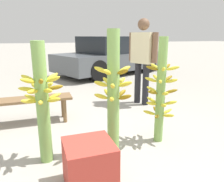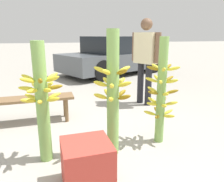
% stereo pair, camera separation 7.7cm
% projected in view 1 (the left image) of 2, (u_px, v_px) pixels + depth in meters
% --- Properties ---
extents(ground_plane, '(80.00, 80.00, 0.00)m').
position_uv_depth(ground_plane, '(112.00, 163.00, 2.44)').
color(ground_plane, '#9E998E').
extents(banana_stalk_left, '(0.46, 0.46, 1.33)m').
position_uv_depth(banana_stalk_left, '(42.00, 101.00, 2.32)').
color(banana_stalk_left, '#7AA851').
rests_on(banana_stalk_left, ground_plane).
extents(banana_stalk_center, '(0.45, 0.44, 1.45)m').
position_uv_depth(banana_stalk_center, '(113.00, 93.00, 2.47)').
color(banana_stalk_center, '#7AA851').
rests_on(banana_stalk_center, ground_plane).
extents(banana_stalk_right, '(0.44, 0.44, 1.37)m').
position_uv_depth(banana_stalk_right, '(161.00, 91.00, 2.79)').
color(banana_stalk_right, '#7AA851').
rests_on(banana_stalk_right, ground_plane).
extents(vendor_person, '(0.38, 0.67, 1.70)m').
position_uv_depth(vendor_person, '(143.00, 55.00, 4.31)').
color(vendor_person, black).
rests_on(vendor_person, ground_plane).
extents(market_bench, '(1.44, 0.36, 0.42)m').
position_uv_depth(market_bench, '(25.00, 103.00, 3.43)').
color(market_bench, brown).
rests_on(market_bench, ground_plane).
extents(parked_car, '(4.34, 3.22, 1.34)m').
position_uv_depth(parked_car, '(111.00, 56.00, 7.99)').
color(parked_car, '#4C5156').
rests_on(parked_car, ground_plane).
extents(produce_crate, '(0.44, 0.44, 0.44)m').
position_uv_depth(produce_crate, '(89.00, 165.00, 2.02)').
color(produce_crate, '#B2382D').
rests_on(produce_crate, ground_plane).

